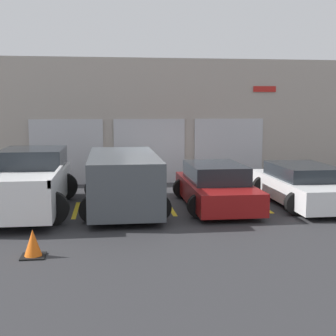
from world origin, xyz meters
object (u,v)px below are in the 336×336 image
object	(u,v)px
pickup_truck	(28,182)
van_right	(123,179)
sedan_side	(216,187)
traffic_cone	(33,244)
sedan_white	(303,185)

from	to	relation	value
pickup_truck	van_right	world-z (taller)	pickup_truck
sedan_side	van_right	distance (m)	2.71
pickup_truck	traffic_cone	world-z (taller)	pickup_truck
van_right	traffic_cone	distance (m)	4.59
traffic_cone	van_right	bearing A→B (deg)	65.32
sedan_side	traffic_cone	size ratio (longest dim) A/B	7.95
sedan_side	traffic_cone	distance (m)	6.21
sedan_white	sedan_side	size ratio (longest dim) A/B	1.04
sedan_white	sedan_side	bearing A→B (deg)	179.90
sedan_side	van_right	xyz separation A→B (m)	(-2.70, -0.02, 0.27)
van_right	traffic_cone	world-z (taller)	van_right
sedan_side	traffic_cone	xyz separation A→B (m)	(-4.60, -4.16, -0.34)
pickup_truck	traffic_cone	distance (m)	4.51
sedan_side	traffic_cone	bearing A→B (deg)	-137.89
van_right	pickup_truck	bearing A→B (deg)	174.32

